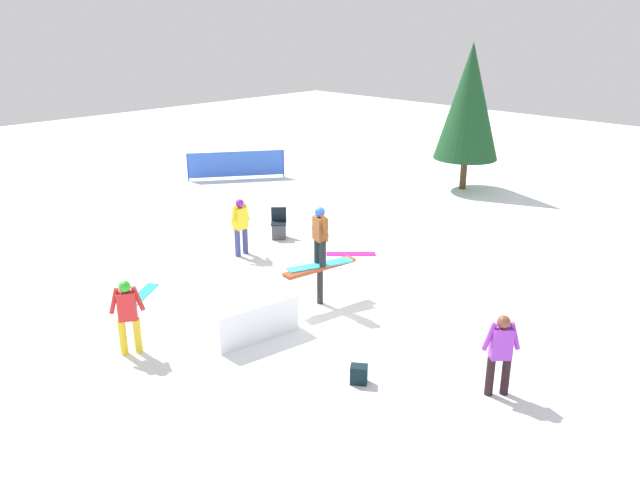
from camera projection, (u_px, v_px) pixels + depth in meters
name	position (u px, v px, depth m)	size (l,w,h in m)	color
ground_plane	(320.00, 303.00, 14.06)	(60.00, 60.00, 0.00)	white
rail_feature	(320.00, 273.00, 13.81)	(1.83, 0.57, 0.91)	black
snow_kicker_ramp	(242.00, 311.00, 12.82)	(1.80, 1.50, 0.77)	white
main_rider_on_rail	(320.00, 237.00, 13.52)	(1.53, 0.76, 1.35)	#2EB7CE
bystander_purple	(501.00, 351.00, 10.40)	(0.55, 0.51, 1.49)	black
bystander_yellow	(241.00, 224.00, 16.61)	(0.68, 0.25, 1.56)	navy
bystander_red	(128.00, 313.00, 11.70)	(0.61, 0.41, 1.50)	gold
loose_snowboard_magenta	(351.00, 254.00, 16.93)	(1.33, 0.28, 0.02)	#D61A8F
loose_snowboard_cyan	(141.00, 296.00, 14.38)	(1.42, 0.28, 0.02)	#23B7C0
folding_chair	(279.00, 224.00, 18.07)	(0.62, 0.62, 0.88)	#3F3F44
backpack_on_snow	(359.00, 374.00, 10.95)	(0.30, 0.22, 0.34)	black
safety_fence	(236.00, 164.00, 24.54)	(3.15, 2.19, 1.10)	blue
pine_tree_near	(469.00, 102.00, 22.27)	(2.32, 2.32, 5.28)	#4C331E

